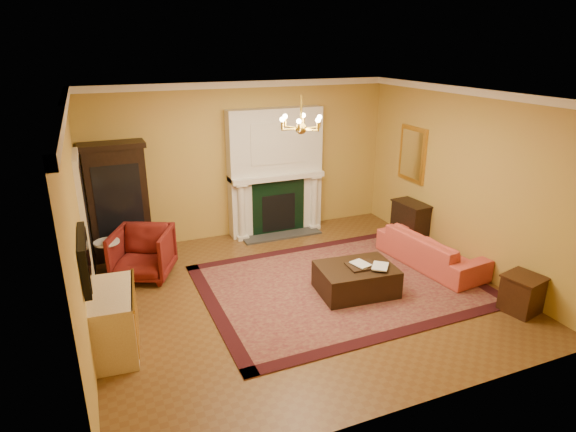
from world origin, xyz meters
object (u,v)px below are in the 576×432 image
pedestal_table (109,259)px  coral_sofa (431,244)px  wingback_armchair (143,251)px  leather_ottoman (356,279)px  console_table (410,223)px  china_cabinet (119,204)px  end_table (522,295)px  commode (114,321)px

pedestal_table → coral_sofa: (5.18, -1.47, -0.02)m
wingback_armchair → leather_ottoman: wingback_armchair is taller
console_table → leather_ottoman: size_ratio=0.67×
china_cabinet → leather_ottoman: size_ratio=1.72×
end_table → console_table: 2.76m
wingback_armchair → pedestal_table: (-0.53, 0.01, -0.04)m
wingback_armchair → coral_sofa: wingback_armchair is taller
commode → leather_ottoman: (3.53, 0.12, -0.18)m
commode → china_cabinet: bearing=88.6°
end_table → coral_sofa: bearing=97.5°
pedestal_table → console_table: console_table is taller
pedestal_table → commode: 1.95m
china_cabinet → coral_sofa: size_ratio=1.00×
end_table → leather_ottoman: 2.37m
coral_sofa → leather_ottoman: bearing=95.6°
china_cabinet → pedestal_table: size_ratio=2.80×
pedestal_table → wingback_armchair: bearing=-1.1°
wingback_armchair → commode: size_ratio=0.84×
china_cabinet → end_table: size_ratio=3.75×
china_cabinet → wingback_armchair: size_ratio=2.18×
pedestal_table → end_table: bearing=-30.7°
china_cabinet → wingback_armchair: (0.24, -1.01, -0.54)m
pedestal_table → leather_ottoman: (3.48, -1.83, -0.18)m
console_table → pedestal_table: bearing=170.5°
wingback_armchair → console_table: size_ratio=1.18×
wingback_armchair → commode: (-0.57, -1.94, -0.05)m
wingback_armchair → leather_ottoman: 3.48m
pedestal_table → console_table: size_ratio=0.92×
console_table → leather_ottoman: 2.42m
wingback_armchair → commode: 2.03m
china_cabinet → console_table: china_cabinet is taller
console_table → leather_ottoman: bearing=-150.0°
end_table → commode: bearing=167.0°
leather_ottoman → wingback_armchair: bearing=153.6°
coral_sofa → console_table: coral_sofa is taller
console_table → leather_ottoman: console_table is taller
wingback_armchair → console_table: (4.94, -0.45, -0.07)m
commode → leather_ottoman: size_ratio=0.94×
pedestal_table → console_table: bearing=-4.8°
china_cabinet → coral_sofa: 5.51m
coral_sofa → commode: bearing=88.8°
commode → coral_sofa: bearing=10.3°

